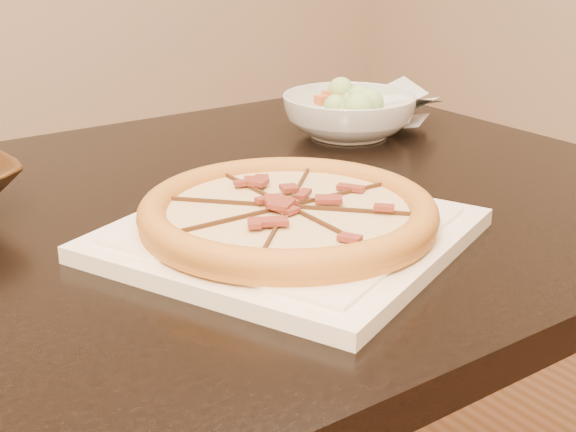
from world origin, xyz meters
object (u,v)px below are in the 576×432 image
(dining_table, at_px, (152,305))
(plate, at_px, (288,234))
(pizza, at_px, (288,212))
(salad_bowl, at_px, (349,115))

(dining_table, xyz_separation_m, plate, (0.09, -0.15, 0.12))
(pizza, bearing_deg, plate, -4.45)
(dining_table, height_order, pizza, pizza)
(dining_table, distance_m, salad_bowl, 0.46)
(dining_table, bearing_deg, plate, -58.36)
(plate, xyz_separation_m, salad_bowl, (0.32, 0.30, 0.02))
(salad_bowl, bearing_deg, plate, -136.95)
(dining_table, bearing_deg, salad_bowl, 20.06)
(plate, bearing_deg, pizza, 175.55)
(dining_table, distance_m, plate, 0.21)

